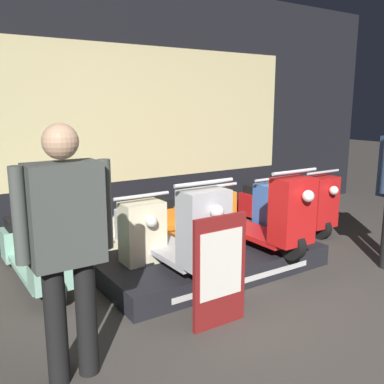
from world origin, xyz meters
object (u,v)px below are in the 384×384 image
(scooter_backrow_3, at_px, (242,214))
(scooter_display_right, at_px, (254,214))
(scooter_backrow_0, at_px, (38,251))
(scooter_backrow_1, at_px, (119,236))
(scooter_display_left, at_px, (170,230))
(scooter_backrow_2, at_px, (186,224))
(price_sign_board, at_px, (220,271))
(scooter_backrow_4, at_px, (289,205))
(person_left_browsing, at_px, (66,236))

(scooter_backrow_3, bearing_deg, scooter_display_right, -121.68)
(scooter_backrow_0, bearing_deg, scooter_backrow_1, 0.00)
(scooter_display_left, distance_m, scooter_backrow_2, 0.98)
(scooter_backrow_0, distance_m, price_sign_board, 1.85)
(scooter_backrow_1, relative_size, scooter_backrow_4, 1.00)
(scooter_backrow_3, height_order, price_sign_board, price_sign_board)
(scooter_display_left, relative_size, scooter_backrow_3, 1.00)
(scooter_display_left, bearing_deg, scooter_display_right, 0.00)
(scooter_display_left, height_order, price_sign_board, scooter_display_left)
(price_sign_board, bearing_deg, scooter_backrow_0, 121.09)
(scooter_display_right, height_order, person_left_browsing, person_left_browsing)
(scooter_backrow_1, height_order, price_sign_board, price_sign_board)
(scooter_display_left, bearing_deg, person_left_browsing, -144.25)
(scooter_display_right, xyz_separation_m, scooter_backrow_4, (1.27, 0.71, -0.21))
(scooter_backrow_4, bearing_deg, scooter_backrow_1, 180.00)
(scooter_display_left, height_order, person_left_browsing, person_left_browsing)
(person_left_browsing, distance_m, price_sign_board, 1.24)
(scooter_backrow_3, height_order, scooter_backrow_4, same)
(scooter_display_right, xyz_separation_m, scooter_backrow_3, (0.44, 0.71, -0.21))
(person_left_browsing, relative_size, price_sign_board, 1.80)
(person_left_browsing, bearing_deg, scooter_backrow_2, 40.66)
(scooter_backrow_0, xyz_separation_m, scooter_backrow_2, (1.66, 0.00, 0.00))
(scooter_backrow_2, distance_m, person_left_browsing, 2.52)
(scooter_backrow_1, height_order, person_left_browsing, person_left_browsing)
(scooter_backrow_3, bearing_deg, price_sign_board, -134.30)
(scooter_backrow_3, distance_m, scooter_backrow_4, 0.83)
(scooter_backrow_1, distance_m, scooter_backrow_3, 1.66)
(scooter_backrow_2, xyz_separation_m, person_left_browsing, (-1.85, -1.59, 0.60))
(price_sign_board, bearing_deg, scooter_backrow_4, 33.65)
(scooter_display_left, bearing_deg, scooter_backrow_0, 145.31)
(scooter_display_right, relative_size, scooter_backrow_0, 1.00)
(scooter_display_left, height_order, scooter_backrow_2, scooter_display_left)
(scooter_backrow_0, height_order, scooter_backrow_1, same)
(scooter_display_left, bearing_deg, scooter_backrow_3, 25.98)
(scooter_backrow_4, bearing_deg, scooter_backrow_0, 180.00)
(scooter_backrow_4, height_order, price_sign_board, price_sign_board)
(scooter_display_right, bearing_deg, price_sign_board, -141.81)
(scooter_backrow_2, height_order, scooter_backrow_4, same)
(scooter_display_right, height_order, scooter_backrow_3, scooter_display_right)
(scooter_backrow_1, xyz_separation_m, price_sign_board, (0.12, -1.58, 0.12))
(scooter_display_left, xyz_separation_m, price_sign_board, (-0.08, -0.87, -0.09))
(scooter_backrow_2, bearing_deg, scooter_backrow_1, 180.00)
(person_left_browsing, height_order, price_sign_board, person_left_browsing)
(scooter_backrow_3, bearing_deg, scooter_backrow_0, 180.00)
(scooter_display_right, relative_size, scooter_backrow_3, 1.00)
(scooter_backrow_1, xyz_separation_m, scooter_backrow_4, (2.49, 0.00, 0.00))
(scooter_backrow_0, xyz_separation_m, scooter_backrow_4, (3.33, 0.00, 0.00))
(scooter_display_left, height_order, scooter_backrow_4, scooter_display_left)
(price_sign_board, bearing_deg, scooter_display_right, 38.19)
(scooter_backrow_2, bearing_deg, scooter_backrow_0, 180.00)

